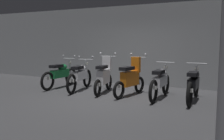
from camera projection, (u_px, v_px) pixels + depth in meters
name	position (u px, v px, depth m)	size (l,w,h in m)	color
ground_plane	(108.00, 98.00, 7.38)	(80.00, 80.00, 0.00)	#424244
back_wall	(140.00, 45.00, 9.60)	(16.00, 0.30, 3.02)	gray
motorbike_slot_0	(60.00, 74.00, 8.97)	(0.59, 1.95, 1.15)	black
motorbike_slot_1	(80.00, 76.00, 8.47)	(0.60, 1.94, 1.15)	black
motorbike_slot_2	(104.00, 77.00, 8.05)	(0.58, 1.67, 1.29)	black
motorbike_slot_3	(131.00, 79.00, 7.61)	(0.58, 1.67, 1.29)	black
motorbike_slot_4	(160.00, 82.00, 7.26)	(0.56, 1.95, 1.03)	black
motorbike_slot_5	(193.00, 84.00, 6.86)	(0.56, 1.95, 1.03)	black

